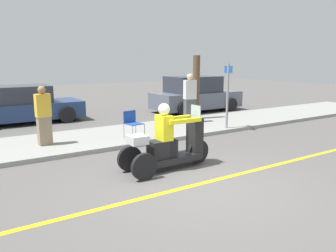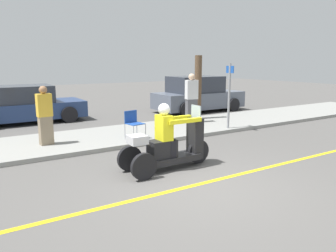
{
  "view_description": "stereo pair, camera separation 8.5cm",
  "coord_description": "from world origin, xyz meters",
  "px_view_note": "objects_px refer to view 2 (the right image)",
  "views": [
    {
      "loc": [
        -3.82,
        -4.81,
        2.38
      ],
      "look_at": [
        -0.01,
        1.12,
        0.99
      ],
      "focal_mm": 35.0,
      "sensor_mm": 36.0,
      "label": 1
    },
    {
      "loc": [
        -3.75,
        -4.86,
        2.38
      ],
      "look_at": [
        -0.01,
        1.12,
        0.99
      ],
      "focal_mm": 35.0,
      "sensor_mm": 36.0,
      "label": 2
    }
  ],
  "objects_px": {
    "parked_car_lot_right": "(198,95)",
    "folding_chair_curbside": "(133,121)",
    "spectator_far_back": "(45,117)",
    "street_sign": "(229,93)",
    "spectator_by_tree": "(191,99)",
    "tree_trunk": "(198,87)",
    "parked_car_lot_center": "(24,105)",
    "motorcycle_trike": "(168,146)"
  },
  "relations": [
    {
      "from": "tree_trunk",
      "to": "street_sign",
      "type": "distance_m",
      "value": 2.11
    },
    {
      "from": "parked_car_lot_center",
      "to": "spectator_far_back",
      "type": "bearing_deg",
      "value": -91.74
    },
    {
      "from": "motorcycle_trike",
      "to": "street_sign",
      "type": "bearing_deg",
      "value": 30.89
    },
    {
      "from": "street_sign",
      "to": "spectator_by_tree",
      "type": "bearing_deg",
      "value": 106.6
    },
    {
      "from": "parked_car_lot_center",
      "to": "tree_trunk",
      "type": "bearing_deg",
      "value": -30.24
    },
    {
      "from": "folding_chair_curbside",
      "to": "parked_car_lot_center",
      "type": "relative_size",
      "value": 0.19
    },
    {
      "from": "spectator_far_back",
      "to": "folding_chair_curbside",
      "type": "bearing_deg",
      "value": -13.52
    },
    {
      "from": "spectator_far_back",
      "to": "folding_chair_curbside",
      "type": "xyz_separation_m",
      "value": [
        2.39,
        -0.57,
        -0.28
      ]
    },
    {
      "from": "parked_car_lot_right",
      "to": "tree_trunk",
      "type": "relative_size",
      "value": 1.75
    },
    {
      "from": "spectator_far_back",
      "to": "tree_trunk",
      "type": "xyz_separation_m",
      "value": [
        6.08,
        1.13,
        0.47
      ]
    },
    {
      "from": "motorcycle_trike",
      "to": "tree_trunk",
      "type": "relative_size",
      "value": 0.88
    },
    {
      "from": "folding_chair_curbside",
      "to": "street_sign",
      "type": "xyz_separation_m",
      "value": [
        3.44,
        -0.39,
        0.69
      ]
    },
    {
      "from": "parked_car_lot_right",
      "to": "motorcycle_trike",
      "type": "bearing_deg",
      "value": -131.22
    },
    {
      "from": "spectator_by_tree",
      "to": "spectator_far_back",
      "type": "bearing_deg",
      "value": -173.86
    },
    {
      "from": "folding_chair_curbside",
      "to": "parked_car_lot_right",
      "type": "xyz_separation_m",
      "value": [
        5.38,
        3.95,
        0.16
      ]
    },
    {
      "from": "parked_car_lot_right",
      "to": "street_sign",
      "type": "distance_m",
      "value": 4.78
    },
    {
      "from": "folding_chair_curbside",
      "to": "spectator_far_back",
      "type": "bearing_deg",
      "value": 166.48
    },
    {
      "from": "motorcycle_trike",
      "to": "tree_trunk",
      "type": "distance_m",
      "value": 6.12
    },
    {
      "from": "parked_car_lot_right",
      "to": "folding_chair_curbside",
      "type": "bearing_deg",
      "value": -143.74
    },
    {
      "from": "motorcycle_trike",
      "to": "spectator_by_tree",
      "type": "relative_size",
      "value": 1.2
    },
    {
      "from": "parked_car_lot_center",
      "to": "street_sign",
      "type": "distance_m",
      "value": 7.97
    },
    {
      "from": "spectator_far_back",
      "to": "tree_trunk",
      "type": "relative_size",
      "value": 0.65
    },
    {
      "from": "street_sign",
      "to": "motorcycle_trike",
      "type": "bearing_deg",
      "value": -149.11
    },
    {
      "from": "folding_chair_curbside",
      "to": "parked_car_lot_center",
      "type": "distance_m",
      "value": 5.64
    },
    {
      "from": "spectator_by_tree",
      "to": "tree_trunk",
      "type": "bearing_deg",
      "value": 37.63
    },
    {
      "from": "parked_car_lot_right",
      "to": "street_sign",
      "type": "xyz_separation_m",
      "value": [
        -1.95,
        -4.33,
        0.53
      ]
    },
    {
      "from": "spectator_by_tree",
      "to": "spectator_far_back",
      "type": "distance_m",
      "value": 5.4
    },
    {
      "from": "parked_car_lot_center",
      "to": "folding_chair_curbside",
      "type": "bearing_deg",
      "value": -66.52
    },
    {
      "from": "spectator_far_back",
      "to": "folding_chair_curbside",
      "type": "distance_m",
      "value": 2.47
    },
    {
      "from": "folding_chair_curbside",
      "to": "parked_car_lot_right",
      "type": "distance_m",
      "value": 6.68
    },
    {
      "from": "parked_car_lot_right",
      "to": "street_sign",
      "type": "height_order",
      "value": "street_sign"
    },
    {
      "from": "spectator_far_back",
      "to": "parked_car_lot_center",
      "type": "relative_size",
      "value": 0.37
    },
    {
      "from": "spectator_by_tree",
      "to": "parked_car_lot_right",
      "type": "distance_m",
      "value": 3.7
    },
    {
      "from": "folding_chair_curbside",
      "to": "tree_trunk",
      "type": "bearing_deg",
      "value": 24.76
    },
    {
      "from": "spectator_by_tree",
      "to": "street_sign",
      "type": "bearing_deg",
      "value": -73.4
    },
    {
      "from": "spectator_far_back",
      "to": "tree_trunk",
      "type": "distance_m",
      "value": 6.21
    },
    {
      "from": "spectator_by_tree",
      "to": "motorcycle_trike",
      "type": "bearing_deg",
      "value": -131.61
    },
    {
      "from": "spectator_far_back",
      "to": "street_sign",
      "type": "xyz_separation_m",
      "value": [
        5.82,
        -0.96,
        0.42
      ]
    },
    {
      "from": "spectator_far_back",
      "to": "tree_trunk",
      "type": "height_order",
      "value": "tree_trunk"
    },
    {
      "from": "tree_trunk",
      "to": "parked_car_lot_center",
      "type": "bearing_deg",
      "value": 149.76
    },
    {
      "from": "tree_trunk",
      "to": "parked_car_lot_right",
      "type": "bearing_deg",
      "value": 53.09
    },
    {
      "from": "folding_chair_curbside",
      "to": "street_sign",
      "type": "relative_size",
      "value": 0.37
    }
  ]
}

